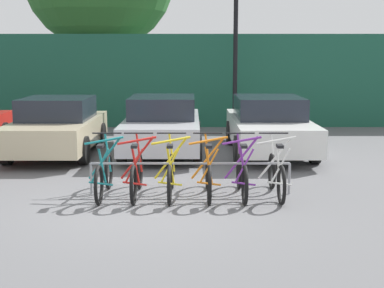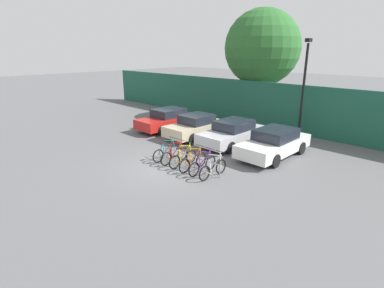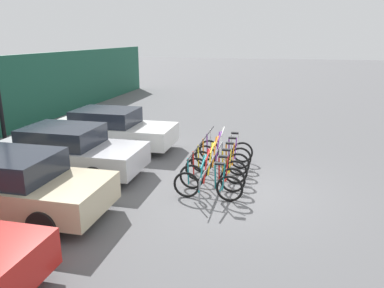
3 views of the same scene
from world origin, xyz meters
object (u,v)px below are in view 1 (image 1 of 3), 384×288
bicycle_red (135,175)px  bicycle_teal (102,175)px  car_beige (55,127)px  bicycle_white (275,175)px  car_silver (161,125)px  bike_rack (188,167)px  bicycle_orange (206,175)px  bicycle_purple (240,175)px  lamp_post (234,28)px  car_white (267,125)px  bicycle_yellow (169,175)px

bicycle_red → bicycle_teal: bearing=176.8°
car_beige → bicycle_red: bearing=-59.1°
bicycle_white → car_silver: bearing=120.5°
bike_rack → car_silver: size_ratio=0.81×
bicycle_orange → car_beige: (-3.55, 3.86, 0.31)m
bicycle_purple → lamp_post: 8.48m
bicycle_orange → car_white: 4.46m
bicycle_purple → bicycle_red: bearing=177.4°
bicycle_red → car_white: car_white is taller
bicycle_teal → bicycle_yellow: size_ratio=1.00×
car_beige → bicycle_yellow: bearing=-53.1°
bicycle_yellow → bicycle_white: (1.82, 0.00, 0.00)m
bike_rack → lamp_post: bearing=79.9°
bicycle_white → car_white: car_white is taller
bicycle_red → bicycle_yellow: 0.59m
bike_rack → bicycle_red: bearing=-170.8°
bicycle_teal → bicycle_yellow: bearing=2.5°
bicycle_purple → car_beige: size_ratio=0.43×
bicycle_teal → bicycle_red: (0.56, 0.00, 0.00)m
bicycle_white → car_white: bearing=86.8°
bicycle_red → bicycle_white: 2.41m
bike_rack → bicycle_yellow: bearing=-156.0°
bicycle_red → bicycle_yellow: size_ratio=1.00×
bike_rack → bicycle_yellow: size_ratio=2.05×
bicycle_red → bicycle_orange: 1.23m
bike_rack → car_silver: (-0.70, 4.06, 0.21)m
bicycle_yellow → bicycle_purple: bearing=3.0°
bike_rack → car_silver: 4.12m
bicycle_white → lamp_post: lamp_post is taller
bicycle_teal → car_beige: size_ratio=0.43×
bicycle_purple → lamp_post: lamp_post is taller
bicycle_purple → lamp_post: size_ratio=0.30×
bicycle_white → bike_rack: bearing=177.3°
bicycle_yellow → bicycle_white: 1.82m
car_beige → car_silver: (2.53, 0.35, 0.00)m
bicycle_red → car_beige: bearing=117.7°
bicycle_white → bicycle_purple: bearing=-177.0°
bike_rack → bicycle_orange: bicycle_orange is taller
bicycle_yellow → lamp_post: bearing=80.8°
bicycle_red → lamp_post: size_ratio=0.30×
car_beige → car_white: same height
car_beige → car_white: size_ratio=0.88×
bicycle_white → car_silver: car_silver is taller
bicycle_yellow → lamp_post: (1.72, 7.97, 2.84)m
bicycle_purple → car_white: size_ratio=0.38×
bicycle_yellow → bicycle_purple: same height
bicycle_red → bicycle_purple: 1.81m
bike_rack → car_white: (1.93, 3.99, 0.21)m
bicycle_teal → car_white: 5.38m
bicycle_orange → bicycle_teal: bearing=-177.9°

